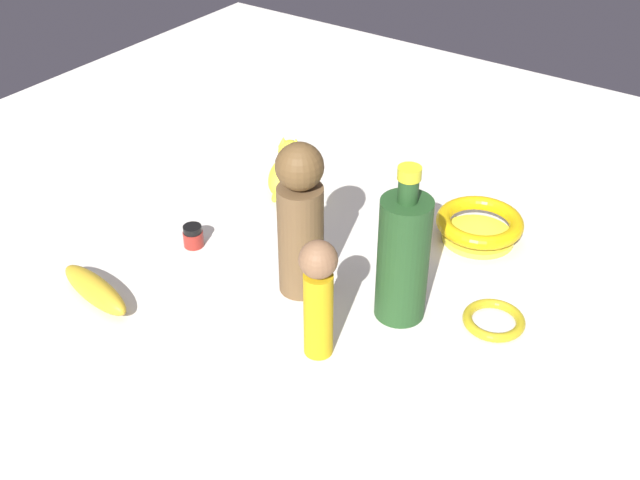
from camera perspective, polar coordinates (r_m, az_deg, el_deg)
The scene contains 9 objects.
ground at distance 1.23m, azimuth 0.00°, elevation -3.13°, with size 2.00×2.00×0.00m, color silver.
person_figure_child at distance 1.04m, azimuth -0.12°, elevation -3.99°, with size 0.06×0.06×0.19m.
banana at distance 1.23m, azimuth -16.23°, elevation -3.52°, with size 0.16×0.04×0.04m, color gold.
bottle_tall at distance 1.11m, azimuth 6.14°, elevation -1.23°, with size 0.08×0.08×0.25m.
nail_polish_jar at distance 1.31m, azimuth -9.32°, elevation 0.29°, with size 0.03×0.03×0.04m.
bowl at distance 1.33m, azimuth 11.64°, elevation 1.07°, with size 0.15×0.15×0.05m.
person_figure_adult at distance 1.14m, azimuth -1.45°, elevation 1.49°, with size 0.08×0.08×0.25m.
cat_figurine at distance 1.44m, azimuth -2.58°, elevation 5.11°, with size 0.13×0.09×0.09m.
bangle at distance 1.17m, azimuth 12.67°, elevation -5.77°, with size 0.09×0.09×0.01m, color #B29C1B.
Camera 1 is at (0.79, 0.55, 0.75)m, focal length 43.47 mm.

